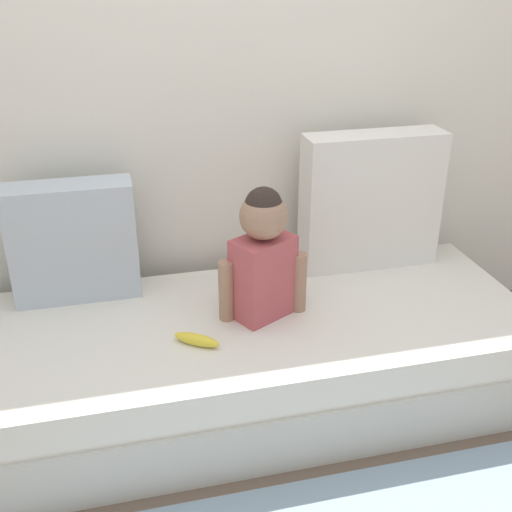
{
  "coord_description": "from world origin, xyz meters",
  "views": [
    {
      "loc": [
        -0.44,
        -1.93,
        1.57
      ],
      "look_at": [
        0.03,
        0.0,
        0.61
      ],
      "focal_mm": 43.98,
      "sensor_mm": 36.0,
      "label": 1
    }
  ],
  "objects_px": {
    "throw_pillow_left": "(74,242)",
    "throw_pillow_right": "(371,201)",
    "couch": "(248,358)",
    "toddler": "(263,253)",
    "banana": "(197,340)"
  },
  "relations": [
    {
      "from": "throw_pillow_left",
      "to": "throw_pillow_right",
      "type": "bearing_deg",
      "value": 0.0
    },
    {
      "from": "couch",
      "to": "toddler",
      "type": "relative_size",
      "value": 4.39
    },
    {
      "from": "couch",
      "to": "toddler",
      "type": "distance_m",
      "value": 0.44
    },
    {
      "from": "throw_pillow_left",
      "to": "throw_pillow_right",
      "type": "relative_size",
      "value": 0.81
    },
    {
      "from": "couch",
      "to": "banana",
      "type": "height_order",
      "value": "banana"
    },
    {
      "from": "couch",
      "to": "banana",
      "type": "xyz_separation_m",
      "value": [
        -0.21,
        -0.13,
        0.2
      ]
    },
    {
      "from": "throw_pillow_left",
      "to": "banana",
      "type": "xyz_separation_m",
      "value": [
        0.39,
        -0.46,
        -0.21
      ]
    },
    {
      "from": "throw_pillow_left",
      "to": "toddler",
      "type": "xyz_separation_m",
      "value": [
        0.66,
        -0.31,
        0.02
      ]
    },
    {
      "from": "couch",
      "to": "banana",
      "type": "bearing_deg",
      "value": -148.62
    },
    {
      "from": "toddler",
      "to": "throw_pillow_right",
      "type": "bearing_deg",
      "value": 30.04
    },
    {
      "from": "throw_pillow_left",
      "to": "toddler",
      "type": "relative_size",
      "value": 0.94
    },
    {
      "from": "throw_pillow_right",
      "to": "toddler",
      "type": "distance_m",
      "value": 0.63
    },
    {
      "from": "throw_pillow_right",
      "to": "toddler",
      "type": "bearing_deg",
      "value": -149.96
    },
    {
      "from": "couch",
      "to": "banana",
      "type": "relative_size",
      "value": 12.86
    },
    {
      "from": "couch",
      "to": "throw_pillow_left",
      "type": "distance_m",
      "value": 0.8
    }
  ]
}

